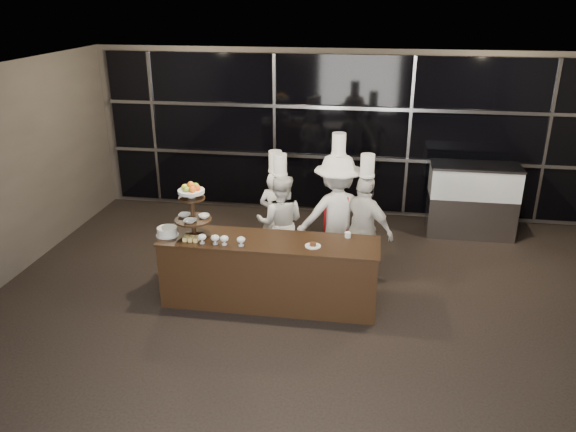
% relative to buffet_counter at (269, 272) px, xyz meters
% --- Properties ---
extents(room, '(10.00, 10.00, 10.00)m').
position_rel_buffet_counter_xyz_m(room, '(0.66, -1.50, 1.03)').
color(room, black).
rests_on(room, ground).
extents(window_wall, '(8.60, 0.10, 2.80)m').
position_rel_buffet_counter_xyz_m(window_wall, '(0.66, 3.44, 1.04)').
color(window_wall, black).
rests_on(window_wall, ground).
extents(buffet_counter, '(2.84, 0.74, 0.92)m').
position_rel_buffet_counter_xyz_m(buffet_counter, '(0.00, 0.00, 0.00)').
color(buffet_counter, black).
rests_on(buffet_counter, ground).
extents(display_stand, '(0.48, 0.48, 0.74)m').
position_rel_buffet_counter_xyz_m(display_stand, '(-1.00, -0.00, 0.87)').
color(display_stand, black).
rests_on(display_stand, buffet_counter).
extents(compotes, '(0.62, 0.11, 0.12)m').
position_rel_buffet_counter_xyz_m(compotes, '(-0.58, -0.22, 0.54)').
color(compotes, silver).
rests_on(compotes, buffet_counter).
extents(layer_cake, '(0.30, 0.30, 0.11)m').
position_rel_buffet_counter_xyz_m(layer_cake, '(-1.35, -0.05, 0.51)').
color(layer_cake, white).
rests_on(layer_cake, buffet_counter).
extents(pastry_squares, '(0.20, 0.13, 0.05)m').
position_rel_buffet_counter_xyz_m(pastry_squares, '(-0.98, -0.16, 0.48)').
color(pastry_squares, '#EBD073').
rests_on(pastry_squares, buffet_counter).
extents(small_plate, '(0.20, 0.20, 0.05)m').
position_rel_buffet_counter_xyz_m(small_plate, '(0.58, -0.10, 0.47)').
color(small_plate, white).
rests_on(small_plate, buffet_counter).
extents(chef_cup, '(0.08, 0.08, 0.07)m').
position_rel_buffet_counter_xyz_m(chef_cup, '(1.00, 0.25, 0.49)').
color(chef_cup, white).
rests_on(chef_cup, buffet_counter).
extents(display_case, '(1.45, 0.64, 1.24)m').
position_rel_buffet_counter_xyz_m(display_case, '(2.95, 2.80, 0.22)').
color(display_case, '#A5A5AA').
rests_on(display_case, ground).
extents(chef_a, '(0.62, 0.50, 1.78)m').
position_rel_buffet_counter_xyz_m(chef_a, '(-0.13, 1.21, 0.31)').
color(chef_a, white).
rests_on(chef_a, ground).
extents(chef_b, '(0.75, 0.60, 1.79)m').
position_rel_buffet_counter_xyz_m(chef_b, '(-0.02, 1.01, 0.29)').
color(chef_b, white).
rests_on(chef_b, ground).
extents(chef_c, '(1.33, 1.01, 2.11)m').
position_rel_buffet_counter_xyz_m(chef_c, '(0.79, 1.02, 0.45)').
color(chef_c, silver).
rests_on(chef_c, ground).
extents(chef_d, '(0.99, 0.82, 1.88)m').
position_rel_buffet_counter_xyz_m(chef_d, '(1.19, 0.84, 0.35)').
color(chef_d, silver).
rests_on(chef_d, ground).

